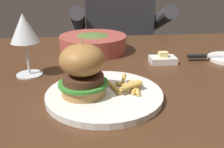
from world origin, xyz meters
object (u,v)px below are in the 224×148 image
(soup_bowl, at_px, (93,43))
(diner_person, at_px, (118,55))
(wine_glass, at_px, (24,30))
(table_knife, at_px, (215,56))
(main_plate, at_px, (104,95))
(burger_sandwich, at_px, (83,70))
(butter_dish, at_px, (163,59))

(soup_bowl, bearing_deg, diner_person, 73.46)
(wine_glass, xyz_separation_m, table_knife, (0.57, 0.08, -0.11))
(main_plate, height_order, table_knife, table_knife)
(table_knife, bearing_deg, burger_sandwich, -150.53)
(wine_glass, bearing_deg, butter_dish, 9.53)
(burger_sandwich, height_order, diner_person, diner_person)
(main_plate, xyz_separation_m, soup_bowl, (-0.02, 0.37, 0.02))
(table_knife, bearing_deg, soup_bowl, 159.76)
(main_plate, bearing_deg, butter_dish, 48.19)
(wine_glass, bearing_deg, burger_sandwich, -46.87)
(main_plate, xyz_separation_m, diner_person, (0.14, 0.89, -0.18))
(wine_glass, relative_size, soup_bowl, 0.70)
(main_plate, distance_m, table_knife, 0.44)
(main_plate, height_order, burger_sandwich, burger_sandwich)
(table_knife, height_order, diner_person, diner_person)
(burger_sandwich, distance_m, soup_bowl, 0.38)
(table_knife, distance_m, butter_dish, 0.17)
(diner_person, bearing_deg, soup_bowl, -106.54)
(main_plate, height_order, diner_person, diner_person)
(soup_bowl, bearing_deg, butter_dish, -35.52)
(burger_sandwich, relative_size, soup_bowl, 0.54)
(table_knife, distance_m, soup_bowl, 0.41)
(main_plate, bearing_deg, soup_bowl, 92.36)
(diner_person, bearing_deg, table_knife, -70.63)
(wine_glass, bearing_deg, table_knife, 7.57)
(wine_glass, bearing_deg, soup_bowl, 50.42)
(main_plate, bearing_deg, burger_sandwich, -173.28)
(main_plate, relative_size, soup_bowl, 1.09)
(wine_glass, relative_size, butter_dish, 2.07)
(main_plate, relative_size, butter_dish, 3.21)
(main_plate, distance_m, burger_sandwich, 0.08)
(wine_glass, xyz_separation_m, diner_person, (0.33, 0.74, -0.30))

